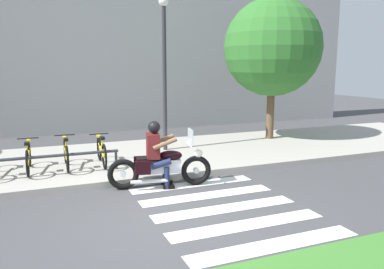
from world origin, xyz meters
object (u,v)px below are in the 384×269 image
bicycle_2 (66,154)px  tree_near_rack (273,48)px  rider (157,150)px  bicycle_3 (102,151)px  motorcycle (161,166)px  bicycle_1 (28,157)px  street_lamp (164,62)px  bike_rack (48,158)px

bicycle_2 → tree_near_rack: (6.77, 1.50, 2.69)m
tree_near_rack → bicycle_2: bearing=-167.5°
rider → bicycle_3: 2.07m
motorcycle → bicycle_1: bearing=144.8°
motorcycle → street_lamp: street_lamp is taller
bicycle_2 → street_lamp: bearing=20.8°
bicycle_2 → tree_near_rack: 7.44m
motorcycle → street_lamp: 3.87m
bike_rack → bicycle_1: bearing=127.3°
rider → bicycle_1: size_ratio=0.87×
bicycle_1 → bicycle_2: 0.84m
street_lamp → bicycle_2: bearing=-159.2°
bicycle_2 → tree_near_rack: size_ratio=0.33×
bicycle_3 → tree_near_rack: 6.68m
bicycle_2 → bicycle_3: (0.84, 0.00, -0.01)m
bicycle_2 → bike_rack: bicycle_2 is taller
motorcycle → bike_rack: bearing=149.4°
bicycle_3 → bicycle_2: bearing=-180.0°
motorcycle → bicycle_2: motorcycle is taller
motorcycle → tree_near_rack: size_ratio=0.46×
rider → bicycle_3: size_ratio=0.92×
bike_rack → street_lamp: 4.27m
rider → street_lamp: size_ratio=0.32×
motorcycle → bicycle_3: bearing=117.0°
motorcycle → bike_rack: (-2.22, 1.31, 0.09)m
motorcycle → rider: size_ratio=1.53×
bicycle_1 → rider: bearing=-35.7°
motorcycle → rider: (-0.07, 0.02, 0.37)m
motorcycle → street_lamp: (1.09, 2.96, 2.25)m
bicycle_1 → motorcycle: bearing=-35.2°
bicycle_1 → bicycle_2: bicycle_2 is taller
street_lamp → rider: bearing=-111.5°
motorcycle → tree_near_rack: (4.98, 3.36, 2.73)m
rider → bicycle_2: size_ratio=0.91×
bicycle_3 → rider: bearing=-64.6°
motorcycle → bike_rack: size_ratio=0.71×
rider → tree_near_rack: (5.05, 3.34, 2.36)m
motorcycle → bicycle_3: 2.09m
motorcycle → street_lamp: size_ratio=0.49×
bicycle_1 → bike_rack: (0.42, -0.55, 0.07)m
rider → street_lamp: 3.68m
bicycle_2 → bicycle_1: bearing=179.9°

